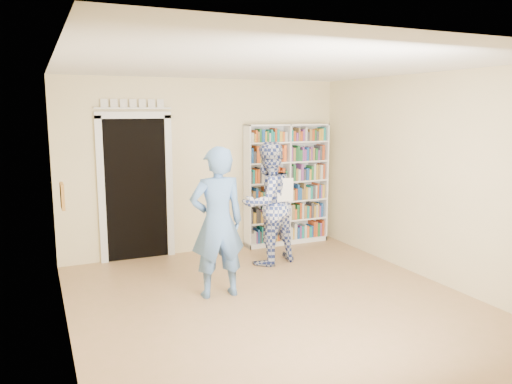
% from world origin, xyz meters
% --- Properties ---
extents(floor, '(5.00, 5.00, 0.00)m').
position_xyz_m(floor, '(0.00, 0.00, 0.00)').
color(floor, '#A07D4D').
rests_on(floor, ground).
extents(ceiling, '(5.00, 5.00, 0.00)m').
position_xyz_m(ceiling, '(0.00, 0.00, 2.70)').
color(ceiling, white).
rests_on(ceiling, wall_back).
extents(wall_back, '(4.50, 0.00, 4.50)m').
position_xyz_m(wall_back, '(0.00, 2.50, 1.35)').
color(wall_back, beige).
rests_on(wall_back, floor).
extents(wall_left, '(0.00, 5.00, 5.00)m').
position_xyz_m(wall_left, '(-2.25, 0.00, 1.35)').
color(wall_left, beige).
rests_on(wall_left, floor).
extents(wall_right, '(0.00, 5.00, 5.00)m').
position_xyz_m(wall_right, '(2.25, 0.00, 1.35)').
color(wall_right, beige).
rests_on(wall_right, floor).
extents(bookshelf, '(1.45, 0.27, 2.00)m').
position_xyz_m(bookshelf, '(1.35, 2.34, 1.01)').
color(bookshelf, white).
rests_on(bookshelf, floor).
extents(doorway, '(1.10, 0.08, 2.43)m').
position_xyz_m(doorway, '(-1.10, 2.48, 1.18)').
color(doorway, black).
rests_on(doorway, floor).
extents(wall_art, '(0.03, 0.25, 0.25)m').
position_xyz_m(wall_art, '(-2.23, 0.20, 1.40)').
color(wall_art, brown).
rests_on(wall_art, wall_left).
extents(man_blue, '(0.68, 0.47, 1.81)m').
position_xyz_m(man_blue, '(-0.52, 0.54, 0.91)').
color(man_blue, '#517BB5').
rests_on(man_blue, floor).
extents(man_plaid, '(1.01, 0.88, 1.78)m').
position_xyz_m(man_plaid, '(0.59, 1.47, 0.89)').
color(man_plaid, navy).
rests_on(man_plaid, floor).
extents(paper_sheet, '(0.23, 0.04, 0.33)m').
position_xyz_m(paper_sheet, '(0.73, 1.20, 1.12)').
color(paper_sheet, white).
rests_on(paper_sheet, man_plaid).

